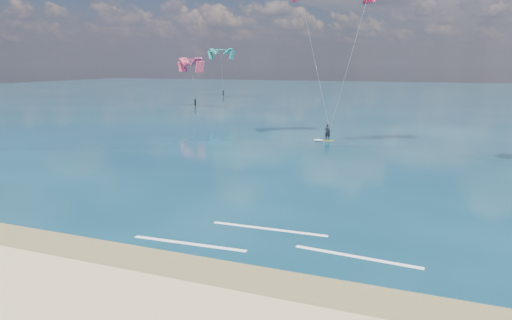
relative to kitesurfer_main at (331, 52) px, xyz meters
The scene contains 6 objects.
ground 11.79m from the kitesurfer_main, 72.85° to the left, with size 320.00×320.00×0.00m, color tan.
wet_sand_strip 31.49m from the kitesurfer_main, 85.90° to the right, with size 320.00×2.40×0.01m, color brown.
sea 71.61m from the kitesurfer_main, 88.26° to the left, with size 320.00×200.00×0.04m, color #0B2B3D.
kitesurfer_main is the anchor object (origin of this frame).
shoreline_foam 28.24m from the kitesurfer_main, 83.46° to the right, with size 12.92×3.60×0.01m.
distant_kites 44.58m from the kitesurfer_main, 100.56° to the left, with size 81.98×30.09×12.15m.
Camera 1 is at (7.48, -12.16, 8.11)m, focal length 32.00 mm.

